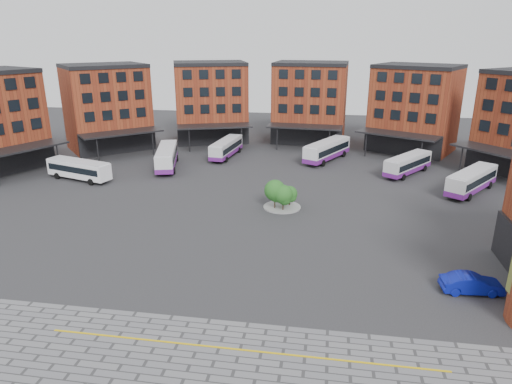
# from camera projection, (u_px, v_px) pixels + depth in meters

# --- Properties ---
(ground) EXTENTS (160.00, 160.00, 0.00)m
(ground) POSITION_uv_depth(u_px,v_px,m) (247.00, 251.00, 42.76)
(ground) COLOR #28282B
(ground) RESTS_ON ground
(yellow_line) EXTENTS (26.00, 0.15, 0.02)m
(yellow_line) POSITION_uv_depth(u_px,v_px,m) (240.00, 350.00, 29.38)
(yellow_line) COLOR gold
(yellow_line) RESTS_ON paving_zone
(main_building) EXTENTS (94.14, 42.48, 14.60)m
(main_building) POSITION_uv_depth(u_px,v_px,m) (259.00, 110.00, 76.81)
(main_building) COLOR brown
(main_building) RESTS_ON ground
(tree_island) EXTENTS (4.40, 4.40, 3.52)m
(tree_island) POSITION_uv_depth(u_px,v_px,m) (281.00, 194.00, 52.60)
(tree_island) COLOR gray
(tree_island) RESTS_ON ground
(bus_a) EXTENTS (10.16, 5.11, 2.81)m
(bus_a) POSITION_uv_depth(u_px,v_px,m) (79.00, 168.00, 63.31)
(bus_a) COLOR white
(bus_a) RESTS_ON ground
(bus_b) EXTENTS (5.36, 11.45, 3.15)m
(bus_b) POSITION_uv_depth(u_px,v_px,m) (167.00, 157.00, 69.21)
(bus_b) COLOR silver
(bus_b) RESTS_ON ground
(bus_c) EXTENTS (3.61, 10.41, 2.87)m
(bus_c) POSITION_uv_depth(u_px,v_px,m) (226.00, 148.00, 75.36)
(bus_c) COLOR silver
(bus_c) RESTS_ON ground
(bus_d) EXTENTS (7.43, 11.21, 3.17)m
(bus_d) POSITION_uv_depth(u_px,v_px,m) (327.00, 150.00, 73.23)
(bus_d) COLOR white
(bus_d) RESTS_ON ground
(bus_e) EXTENTS (7.78, 9.48, 2.83)m
(bus_e) POSITION_uv_depth(u_px,v_px,m) (408.00, 164.00, 65.99)
(bus_e) COLOR silver
(bus_e) RESTS_ON ground
(bus_f) EXTENTS (8.27, 10.00, 2.99)m
(bus_f) POSITION_uv_depth(u_px,v_px,m) (472.00, 180.00, 58.24)
(bus_f) COLOR silver
(bus_f) RESTS_ON ground
(blue_car) EXTENTS (4.83, 2.04, 1.55)m
(blue_car) POSITION_uv_depth(u_px,v_px,m) (472.00, 284.00, 35.72)
(blue_car) COLOR #0C189F
(blue_car) RESTS_ON ground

